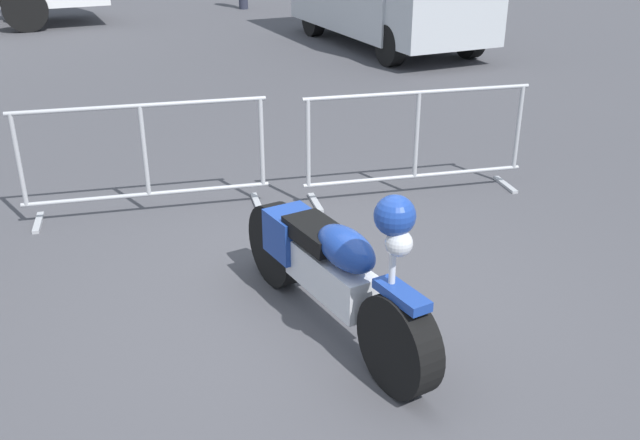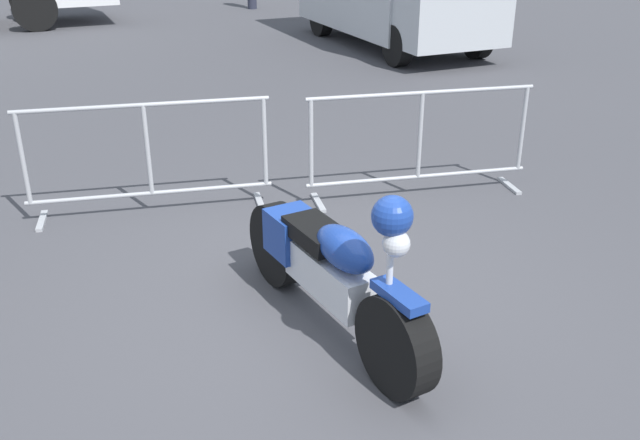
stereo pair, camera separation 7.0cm
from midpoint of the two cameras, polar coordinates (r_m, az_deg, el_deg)
The scene contains 4 objects.
ground_plane at distance 5.21m, azimuth 0.05°, elevation -7.35°, with size 120.00×120.00×0.00m, color #424247.
motorcycle at distance 4.79m, azimuth 1.22°, elevation -3.89°, with size 0.94×2.12×1.24m.
crowd_barrier_near at distance 6.76m, azimuth -13.28°, elevation 4.89°, with size 2.27×0.55×1.07m.
crowd_barrier_far at distance 7.06m, azimuth 8.26°, elevation 6.13°, with size 2.27×0.55×1.07m.
Camera 2 is at (-0.70, -4.37, 2.75)m, focal length 40.00 mm.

